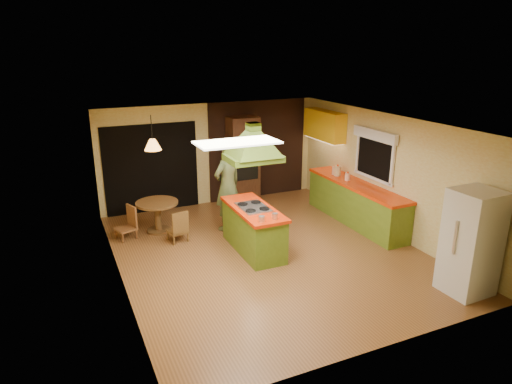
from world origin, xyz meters
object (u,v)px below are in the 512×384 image
man (228,186)px  refrigerator (471,242)px  dining_table (157,211)px  canister_large (338,171)px  wall_oven (243,160)px  kitchen_island (253,229)px

man → refrigerator: 4.80m
dining_table → canister_large: size_ratio=3.90×
wall_oven → dining_table: (-2.41, -1.05, -0.62)m
kitchen_island → canister_large: 2.90m
kitchen_island → dining_table: size_ratio=1.99×
man → dining_table: 1.59m
refrigerator → dining_table: bearing=129.9°
wall_oven → dining_table: size_ratio=2.44×
man → dining_table: (-1.43, 0.46, -0.51)m
dining_table → canister_large: bearing=-8.4°
wall_oven → canister_large: bearing=-44.2°
kitchen_island → wall_oven: 2.96m
refrigerator → canister_large: (0.11, 3.91, 0.17)m
kitchen_island → refrigerator: refrigerator is taller
refrigerator → canister_large: size_ratio=7.55×
man → refrigerator: bearing=98.6°
refrigerator → canister_large: bearing=86.8°
refrigerator → dining_table: size_ratio=1.94×
refrigerator → wall_oven: wall_oven is taller
refrigerator → man: bearing=120.7°
man → wall_oven: (0.98, 1.51, 0.11)m
dining_table → refrigerator: bearing=-48.6°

